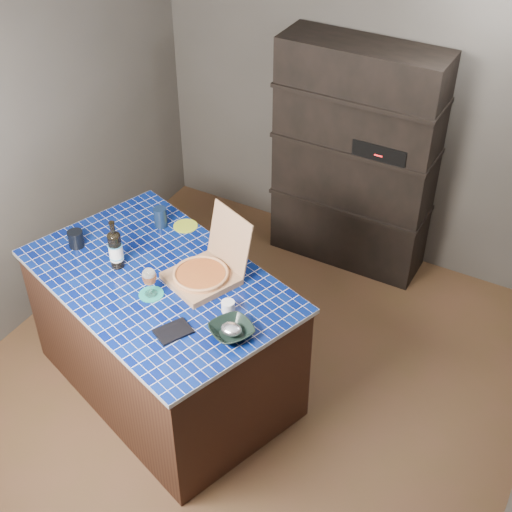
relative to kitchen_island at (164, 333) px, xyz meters
The scene contains 14 objects.
room 0.99m from the kitchen_island, 37.04° to the left, with size 3.50×3.50×3.50m.
shelving_unit 1.99m from the kitchen_island, 75.93° to the left, with size 1.20×0.41×1.80m.
kitchen_island is the anchor object (origin of this frame).
pizza_box 0.58m from the kitchen_island, 27.37° to the left, with size 0.50×0.54×0.39m.
mead_bottle 0.65m from the kitchen_island, behind, with size 0.09×0.09×0.33m.
teal_trivet 0.48m from the kitchen_island, 69.52° to the right, with size 0.15×0.15×0.01m, color #198473.
wine_glass 0.61m from the kitchen_island, 69.52° to the right, with size 0.08×0.08×0.19m.
tumbler 0.81m from the kitchen_island, behind, with size 0.10×0.10×0.11m, color black.
dvd_case 0.66m from the kitchen_island, 44.42° to the right, with size 0.14×0.19×0.02m, color black.
bowl 0.81m from the kitchen_island, 17.12° to the right, with size 0.23×0.23×0.06m, color black.
foil_contents 0.82m from the kitchen_island, 17.12° to the right, with size 0.12×0.10×0.06m, color silver.
white_jar 0.71m from the kitchen_island, ahead, with size 0.08×0.08×0.07m, color silver.
navy_cup 0.75m from the kitchen_island, 123.14° to the left, with size 0.09×0.09×0.13m, color #0E1B32.
green_trivet 0.71m from the kitchen_island, 106.33° to the left, with size 0.16×0.16×0.01m, color #A2B727.
Camera 1 is at (1.64, -2.91, 3.63)m, focal length 50.00 mm.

